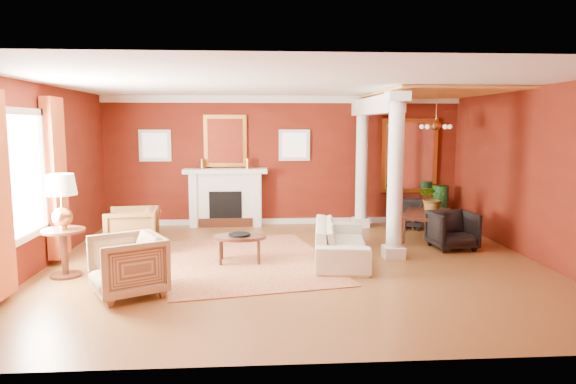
{
  "coord_description": "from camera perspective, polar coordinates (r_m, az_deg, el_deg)",
  "views": [
    {
      "loc": [
        -0.66,
        -8.11,
        2.27
      ],
      "look_at": [
        -0.1,
        0.32,
        1.15
      ],
      "focal_mm": 32.0,
      "sensor_mm": 36.0,
      "label": 1
    }
  ],
  "objects": [
    {
      "name": "ground",
      "position": [
        8.44,
        0.85,
        -8.04
      ],
      "size": [
        8.0,
        8.0,
        0.0
      ],
      "primitive_type": "plane",
      "color": "brown",
      "rests_on": "ground"
    },
    {
      "name": "room_shell",
      "position": [
        8.14,
        0.88,
        5.78
      ],
      "size": [
        8.04,
        7.04,
        2.92
      ],
      "color": "#63190D",
      "rests_on": "ground"
    },
    {
      "name": "fireplace",
      "position": [
        11.55,
        -6.93,
        -0.59
      ],
      "size": [
        1.85,
        0.42,
        1.29
      ],
      "color": "white",
      "rests_on": "ground"
    },
    {
      "name": "overmantel_mirror",
      "position": [
        11.58,
        -6.99,
        5.66
      ],
      "size": [
        0.95,
        0.07,
        1.15
      ],
      "color": "gold",
      "rests_on": "fireplace"
    },
    {
      "name": "flank_window_left",
      "position": [
        11.78,
        -14.55,
        5.02
      ],
      "size": [
        0.7,
        0.07,
        0.7
      ],
      "color": "white",
      "rests_on": "room_shell"
    },
    {
      "name": "flank_window_right",
      "position": [
        11.62,
        0.71,
        5.23
      ],
      "size": [
        0.7,
        0.07,
        0.7
      ],
      "color": "white",
      "rests_on": "room_shell"
    },
    {
      "name": "left_window",
      "position": [
        8.21,
        -26.95,
        0.82
      ],
      "size": [
        0.21,
        2.55,
        2.6
      ],
      "color": "white",
      "rests_on": "room_shell"
    },
    {
      "name": "column_front",
      "position": [
        8.77,
        11.85,
        1.88
      ],
      "size": [
        0.36,
        0.36,
        2.8
      ],
      "color": "white",
      "rests_on": "ground"
    },
    {
      "name": "column_back",
      "position": [
        11.39,
        8.2,
        3.22
      ],
      "size": [
        0.36,
        0.36,
        2.8
      ],
      "color": "white",
      "rests_on": "ground"
    },
    {
      "name": "header_beam",
      "position": [
        10.29,
        9.61,
        9.39
      ],
      "size": [
        0.3,
        3.2,
        0.32
      ],
      "primitive_type": "cube",
      "color": "white",
      "rests_on": "column_front"
    },
    {
      "name": "amber_ceiling",
      "position": [
        10.48,
        16.07,
        10.54
      ],
      "size": [
        2.3,
        3.4,
        0.04
      ],
      "primitive_type": "cube",
      "color": "gold",
      "rests_on": "room_shell"
    },
    {
      "name": "dining_mirror",
      "position": [
        12.12,
        13.34,
        3.94
      ],
      "size": [
        1.3,
        0.07,
        1.7
      ],
      "color": "gold",
      "rests_on": "room_shell"
    },
    {
      "name": "chandelier",
      "position": [
        10.53,
        16.11,
        7.13
      ],
      "size": [
        0.6,
        0.62,
        0.75
      ],
      "color": "#B17737",
      "rests_on": "room_shell"
    },
    {
      "name": "crown_trim",
      "position": [
        11.6,
        -0.53,
        10.26
      ],
      "size": [
        8.0,
        0.08,
        0.16
      ],
      "primitive_type": "cube",
      "color": "white",
      "rests_on": "room_shell"
    },
    {
      "name": "base_trim",
      "position": [
        11.79,
        -0.51,
        -3.26
      ],
      "size": [
        8.0,
        0.08,
        0.12
      ],
      "primitive_type": "cube",
      "color": "white",
      "rests_on": "ground"
    },
    {
      "name": "rug",
      "position": [
        8.67,
        -4.69,
        -7.6
      ],
      "size": [
        3.28,
        3.98,
        0.01
      ],
      "primitive_type": "cube",
      "rotation": [
        0.0,
        0.0,
        0.19
      ],
      "color": "maroon",
      "rests_on": "ground"
    },
    {
      "name": "sofa",
      "position": [
        8.69,
        5.91,
        -4.76
      ],
      "size": [
        0.91,
        2.22,
        0.84
      ],
      "primitive_type": "imported",
      "rotation": [
        0.0,
        0.0,
        1.44
      ],
      "color": "white",
      "rests_on": "ground"
    },
    {
      "name": "armchair_leopard",
      "position": [
        9.55,
        -16.94,
        -3.83
      ],
      "size": [
        0.88,
        0.93,
        0.88
      ],
      "primitive_type": "imported",
      "rotation": [
        0.0,
        0.0,
        -1.47
      ],
      "color": "black",
      "rests_on": "ground"
    },
    {
      "name": "armchair_stripe",
      "position": [
        7.19,
        -17.41,
        -7.5
      ],
      "size": [
        1.13,
        1.15,
        0.89
      ],
      "primitive_type": "imported",
      "rotation": [
        0.0,
        0.0,
        -1.07
      ],
      "color": "tan",
      "rests_on": "ground"
    },
    {
      "name": "coffee_table",
      "position": [
        8.51,
        -5.39,
        -5.15
      ],
      "size": [
        0.88,
        0.88,
        0.45
      ],
      "rotation": [
        0.0,
        0.0,
        0.25
      ],
      "color": "#33130E",
      "rests_on": "ground"
    },
    {
      "name": "coffee_book",
      "position": [
        8.49,
        -5.52,
        -4.19
      ],
      "size": [
        0.15,
        0.02,
        0.2
      ],
      "primitive_type": "imported",
      "rotation": [
        0.0,
        0.0,
        0.02
      ],
      "color": "#33130E",
      "rests_on": "coffee_table"
    },
    {
      "name": "side_table",
      "position": [
        8.27,
        -23.82,
        -1.61
      ],
      "size": [
        0.62,
        0.62,
        1.54
      ],
      "rotation": [
        0.0,
        0.0,
        0.43
      ],
      "color": "#33130E",
      "rests_on": "ground"
    },
    {
      "name": "dining_table",
      "position": [
        10.62,
        15.29,
        -2.78
      ],
      "size": [
        1.1,
        1.58,
        0.83
      ],
      "primitive_type": "imported",
      "rotation": [
        0.0,
        0.0,
        1.14
      ],
      "color": "#33130E",
      "rests_on": "ground"
    },
    {
      "name": "dining_chair_near",
      "position": [
        9.85,
        17.82,
        -3.87
      ],
      "size": [
        0.81,
        0.77,
        0.76
      ],
      "primitive_type": "imported",
      "rotation": [
        0.0,
        0.0,
        0.1
      ],
      "color": "black",
      "rests_on": "ground"
    },
    {
      "name": "dining_chair_far",
      "position": [
        11.6,
        12.77,
        -1.96
      ],
      "size": [
        0.93,
        0.9,
        0.78
      ],
      "primitive_type": "imported",
      "rotation": [
        0.0,
        0.0,
        2.86
      ],
      "color": "black",
      "rests_on": "ground"
    },
    {
      "name": "green_urn",
      "position": [
        12.01,
        16.54,
        -1.91
      ],
      "size": [
        0.38,
        0.38,
        0.92
      ],
      "color": "#133B1A",
      "rests_on": "ground"
    },
    {
      "name": "potted_plant",
      "position": [
        10.48,
        15.9,
        0.68
      ],
      "size": [
        0.68,
        0.72,
        0.47
      ],
      "primitive_type": "imported",
      "rotation": [
        0.0,
        0.0,
        -0.26
      ],
      "color": "#26591E",
      "rests_on": "dining_table"
    }
  ]
}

